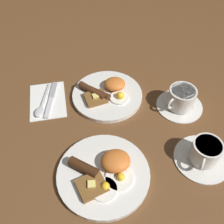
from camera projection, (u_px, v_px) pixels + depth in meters
ground_plane at (107, 97)px, 0.93m from camera, size 3.00×3.00×0.00m
breakfast_plate_near at (107, 94)px, 0.92m from camera, size 0.24×0.24×0.05m
breakfast_plate_far at (104, 173)px, 0.72m from camera, size 0.26×0.26×0.05m
teacup_near at (181, 100)px, 0.87m from camera, size 0.16×0.16×0.08m
teacup_far at (205, 154)px, 0.74m from camera, size 0.16×0.16×0.07m
napkin at (48, 100)px, 0.91m from camera, size 0.14×0.19×0.01m
knife at (51, 97)px, 0.92m from camera, size 0.04×0.17×0.01m
spoon at (41, 108)px, 0.88m from camera, size 0.05×0.16×0.01m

